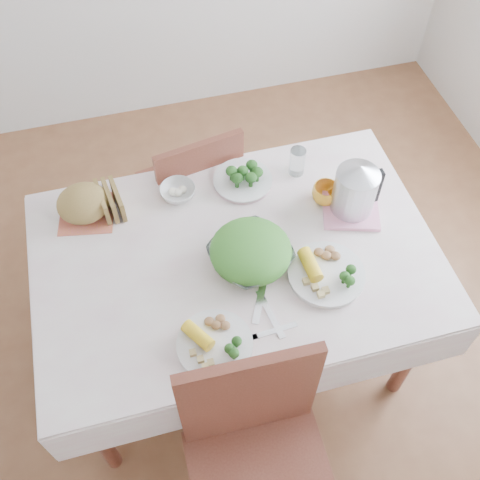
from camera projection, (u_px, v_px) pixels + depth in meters
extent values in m
plane|color=brown|center=(237.00, 344.00, 2.71)|extent=(3.60, 3.60, 0.00)
cube|color=brown|center=(237.00, 306.00, 2.40)|extent=(1.40, 0.90, 0.75)
cube|color=silver|center=(236.00, 255.00, 2.10)|extent=(1.50, 1.00, 0.01)
cube|color=brown|center=(189.00, 186.00, 2.69)|extent=(0.47, 0.47, 0.90)
imported|color=white|center=(251.00, 256.00, 2.04)|extent=(0.37, 0.37, 0.07)
cylinder|color=white|center=(215.00, 344.00, 1.86)|extent=(0.31, 0.31, 0.02)
cylinder|color=white|center=(326.00, 274.00, 2.03)|extent=(0.35, 0.35, 0.02)
cylinder|color=beige|center=(243.00, 181.00, 2.29)|extent=(0.32, 0.32, 0.02)
cube|color=#DB6A50|center=(87.00, 213.00, 2.20)|extent=(0.24, 0.24, 0.00)
ellipsoid|color=olive|center=(84.00, 204.00, 2.16)|extent=(0.24, 0.23, 0.12)
imported|color=white|center=(178.00, 192.00, 2.24)|extent=(0.19, 0.19, 0.04)
imported|color=#FDA928|center=(325.00, 194.00, 2.21)|extent=(0.14, 0.14, 0.08)
cylinder|color=white|center=(297.00, 161.00, 2.28)|extent=(0.08, 0.08, 0.12)
cube|color=pink|center=(350.00, 208.00, 2.21)|extent=(0.27, 0.27, 0.02)
cylinder|color=#B2B5BA|center=(355.00, 189.00, 2.12)|extent=(0.22, 0.22, 0.23)
cube|color=silver|center=(271.00, 315.00, 1.94)|extent=(0.05, 0.19, 0.00)
cube|color=silver|center=(261.00, 297.00, 1.98)|extent=(0.12, 0.21, 0.00)
cube|color=silver|center=(273.00, 331.00, 1.90)|extent=(0.17, 0.03, 0.00)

